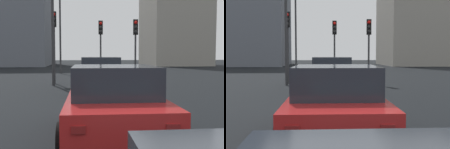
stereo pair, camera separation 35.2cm
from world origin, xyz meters
The scene contains 9 objects.
car_silver_lead centered at (10.24, -0.05, 0.77)m, with size 4.69×2.18×1.62m.
car_red_second centered at (3.06, 0.19, 0.73)m, with size 4.10×2.17×1.52m.
traffic_light_near_left centered at (14.39, 2.36, 3.03)m, with size 0.32×0.29×4.22m.
traffic_light_near_right centered at (14.11, -2.44, 2.74)m, with size 0.32×0.30×3.80m.
traffic_light_far_left centered at (16.35, -0.53, 2.85)m, with size 0.32×0.28×3.95m.
street_lamp_kerbside centered at (23.48, 2.58, 4.49)m, with size 0.56×0.36×7.67m.
street_lamp_far centered at (13.41, 2.33, 4.43)m, with size 0.56×0.36×7.56m.
building_facade_left centered at (42.09, -14.00, 7.72)m, with size 11.98×8.62×15.44m, color gray.
building_facade_center centered at (43.27, 10.00, 8.37)m, with size 13.90×9.06×16.75m, color slate.
Camera 2 is at (-2.89, 0.54, 1.76)m, focal length 46.25 mm.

